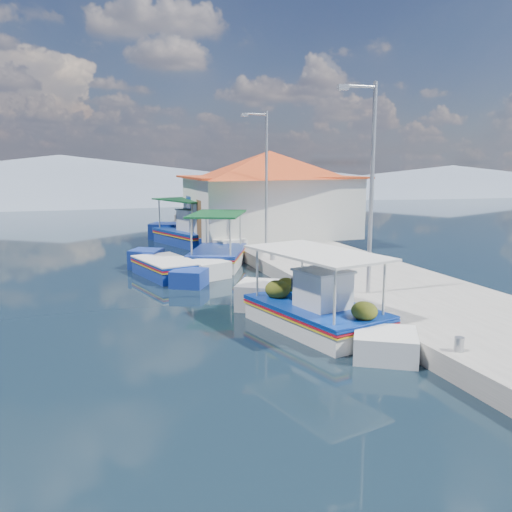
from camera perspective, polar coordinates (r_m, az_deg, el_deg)
name	(u,v)px	position (r m, az deg, el deg)	size (l,w,h in m)	color
ground	(238,347)	(12.84, -1.92, -9.66)	(160.00, 160.00, 0.00)	black
quay	(344,272)	(20.33, 9.27, -1.73)	(5.00, 44.00, 0.50)	#A5A19A
bollards	(300,269)	(18.70, 4.66, -1.39)	(0.20, 17.20, 0.30)	#A5A8AD
main_caique	(315,312)	(14.18, 6.30, -5.95)	(3.11, 6.72, 2.28)	white
caique_green_canopy	(217,257)	(22.64, -4.20, -0.13)	(3.69, 6.03, 2.48)	white
caique_blue_hull	(167,269)	(20.83, -9.45, -1.40)	(2.57, 5.44, 1.00)	navy
caique_far	(190,235)	(28.88, -7.03, 2.23)	(3.79, 7.15, 2.65)	navy
harbor_building	(269,192)	(28.33, 1.43, 6.80)	(10.49, 10.49, 4.40)	silver
lamp_post_near	(369,178)	(15.75, 11.91, 8.07)	(1.21, 0.14, 6.00)	#A5A8AD
lamp_post_far	(264,173)	(23.96, 0.89, 8.82)	(1.21, 0.14, 6.00)	#A5A8AD
mountain_ridge	(160,181)	(68.37, -10.16, 7.82)	(171.40, 96.00, 5.50)	slate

